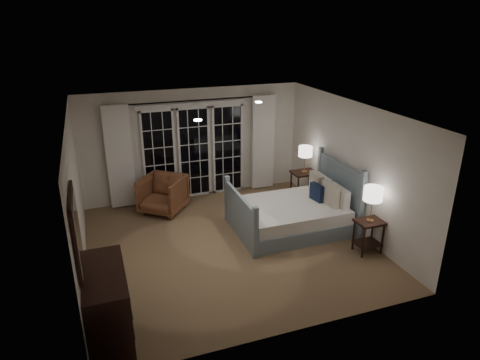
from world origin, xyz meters
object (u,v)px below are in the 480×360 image
object	(u,v)px
bed	(294,213)
dresser	(107,302)
armchair	(163,194)
nightstand_left	(369,232)
nightstand_right	(304,182)
lamp_right	(305,152)
lamp_left	(373,194)

from	to	relation	value
bed	dresser	size ratio (longest dim) A/B	1.66
armchair	dresser	size ratio (longest dim) A/B	0.67
nightstand_left	nightstand_right	size ratio (longest dim) A/B	0.87
nightstand_right	lamp_right	xyz separation A→B (m)	(-0.00, 0.00, 0.71)
nightstand_right	dresser	world-z (taller)	dresser
bed	nightstand_right	bearing A→B (deg)	54.54
bed	lamp_left	xyz separation A→B (m)	(0.85, -1.26, 0.80)
lamp_left	armchair	world-z (taller)	lamp_left
lamp_right	nightstand_left	bearing A→B (deg)	-89.05
nightstand_right	dresser	bearing A→B (deg)	-146.14
bed	nightstand_left	world-z (taller)	bed
lamp_left	armchair	distance (m)	4.34
bed	lamp_right	distance (m)	1.63
nightstand_right	lamp_right	bearing A→B (deg)	180.00
lamp_right	armchair	xyz separation A→B (m)	(-3.10, 0.52, -0.78)
nightstand_right	lamp_left	bearing A→B (deg)	-89.05
lamp_left	armchair	size ratio (longest dim) A/B	0.73
bed	nightstand_right	distance (m)	1.40
lamp_left	armchair	bearing A→B (deg)	137.14
nightstand_right	lamp_right	world-z (taller)	lamp_right
nightstand_right	dresser	distance (m)	5.36
bed	lamp_right	bearing A→B (deg)	54.54
armchair	dresser	bearing A→B (deg)	-72.71
lamp_left	dresser	xyz separation A→B (m)	(-4.49, -0.60, -0.66)
bed	armchair	world-z (taller)	bed
lamp_right	dresser	xyz separation A→B (m)	(-4.45, -2.99, -0.71)
nightstand_left	lamp_right	xyz separation A→B (m)	(-0.04, 2.39, 0.78)
bed	lamp_right	world-z (taller)	lamp_right
lamp_right	nightstand_right	bearing A→B (deg)	0.00
nightstand_left	bed	bearing A→B (deg)	123.88
nightstand_left	dresser	bearing A→B (deg)	-172.43
bed	nightstand_right	xyz separation A→B (m)	(0.81, 1.13, 0.15)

